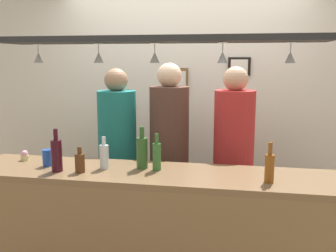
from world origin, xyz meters
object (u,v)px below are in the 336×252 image
person_left_teal_shirt (118,146)px  bottle_beer_amber_tall (270,167)px  bottle_champagne_green (142,152)px  picture_frame_upper_small (239,66)px  cupcake (25,156)px  bottle_beer_green_import (157,156)px  person_right_red_shirt (234,149)px  bottle_soda_clear (104,156)px  bottle_wine_dark_red (57,155)px  picture_frame_lower_pair (235,99)px  picture_frame_crest (179,81)px  person_middle_brown_shirt (169,144)px  bottle_beer_brown_stubby (80,162)px  drink_can (47,158)px

person_left_teal_shirt → bottle_beer_amber_tall: size_ratio=6.66×
bottle_champagne_green → picture_frame_upper_small: (0.67, 1.33, 0.58)m
person_left_teal_shirt → bottle_champagne_green: (0.39, -0.63, 0.11)m
cupcake → picture_frame_upper_small: 2.16m
bottle_champagne_green → bottle_beer_green_import: size_ratio=1.15×
bottle_beer_green_import → bottle_beer_amber_tall: bearing=-10.7°
person_right_red_shirt → cupcake: person_right_red_shirt is taller
bottle_beer_green_import → picture_frame_upper_small: picture_frame_upper_small is taller
bottle_soda_clear → bottle_beer_amber_tall: size_ratio=0.88×
bottle_wine_dark_red → cupcake: bottle_wine_dark_red is taller
bottle_beer_amber_tall → picture_frame_lower_pair: (-0.24, 1.50, 0.27)m
person_right_red_shirt → cupcake: size_ratio=22.47×
cupcake → picture_frame_crest: bearing=52.0°
person_left_teal_shirt → person_middle_brown_shirt: size_ratio=0.97×
bottle_champagne_green → bottle_wine_dark_red: (-0.56, -0.18, -0.00)m
cupcake → picture_frame_crest: size_ratio=0.30×
bottle_beer_green_import → bottle_wine_dark_red: 0.69m
bottle_beer_green_import → picture_frame_lower_pair: size_ratio=0.87×
bottle_beer_amber_tall → picture_frame_crest: size_ratio=1.00×
bottle_beer_brown_stubby → picture_frame_upper_small: 1.95m
person_left_teal_shirt → bottle_wine_dark_red: bearing=-102.4°
bottle_champagne_green → bottle_beer_amber_tall: (0.87, -0.17, -0.02)m
cupcake → picture_frame_lower_pair: bearing=39.2°
person_middle_brown_shirt → person_right_red_shirt: person_middle_brown_shirt is taller
bottle_soda_clear → picture_frame_upper_small: picture_frame_upper_small is taller
bottle_wine_dark_red → picture_frame_lower_pair: (1.20, 1.51, 0.26)m
person_middle_brown_shirt → cupcake: (-1.03, -0.58, -0.00)m
picture_frame_lower_pair → person_middle_brown_shirt: bearing=-127.9°
cupcake → picture_frame_upper_small: bearing=38.7°
picture_frame_crest → picture_frame_upper_small: bearing=0.0°
bottle_beer_amber_tall → bottle_beer_brown_stubby: bearing=-179.7°
bottle_champagne_green → picture_frame_upper_small: picture_frame_upper_small is taller
bottle_beer_amber_tall → picture_frame_crest: bearing=118.2°
person_middle_brown_shirt → bottle_beer_green_import: size_ratio=6.84×
person_left_teal_shirt → picture_frame_lower_pair: bearing=34.6°
bottle_beer_amber_tall → picture_frame_upper_small: bearing=97.7°
cupcake → picture_frame_crest: picture_frame_crest is taller
bottle_beer_brown_stubby → picture_frame_upper_small: picture_frame_upper_small is taller
person_middle_brown_shirt → bottle_champagne_green: 0.64m
person_left_teal_shirt → bottle_soda_clear: size_ratio=7.53×
bottle_beer_brown_stubby → person_right_red_shirt: bearing=37.9°
bottle_beer_amber_tall → cupcake: (-1.81, 0.21, -0.06)m
bottle_beer_amber_tall → drink_can: size_ratio=2.13×
bottle_soda_clear → bottle_beer_amber_tall: (1.13, -0.11, 0.01)m
drink_can → picture_frame_crest: picture_frame_crest is taller
bottle_beer_amber_tall → cupcake: size_ratio=3.33×
person_left_teal_shirt → bottle_soda_clear: 0.70m
cupcake → bottle_beer_amber_tall: bearing=-6.7°
person_middle_brown_shirt → picture_frame_crest: size_ratio=6.84×
bottle_champagne_green → picture_frame_upper_small: size_ratio=1.36×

